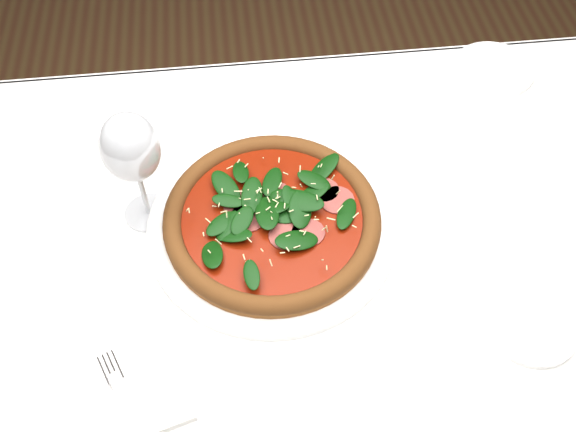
{
  "coord_description": "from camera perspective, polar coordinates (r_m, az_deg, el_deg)",
  "views": [
    {
      "loc": [
        -0.06,
        -0.5,
        1.51
      ],
      "look_at": [
        0.0,
        0.04,
        0.77
      ],
      "focal_mm": 40.0,
      "sensor_mm": 36.0,
      "label": 1
    }
  ],
  "objects": [
    {
      "name": "saucer_near",
      "position": [
        0.9,
        20.78,
        -8.92
      ],
      "size": [
        0.12,
        0.12,
        0.01
      ],
      "color": "white",
      "rests_on": "dining_table"
    },
    {
      "name": "napkin",
      "position": [
        0.82,
        -13.76,
        -16.76
      ],
      "size": [
        0.16,
        0.1,
        0.01
      ],
      "primitive_type": "cube",
      "rotation": [
        0.0,
        0.0,
        0.26
      ],
      "color": "white",
      "rests_on": "dining_table"
    },
    {
      "name": "wine_glass",
      "position": [
        0.86,
        -13.79,
        5.71
      ],
      "size": [
        0.08,
        0.08,
        0.2
      ],
      "color": "silver",
      "rests_on": "dining_table"
    },
    {
      "name": "dining_table",
      "position": [
        1.0,
        0.01,
        -5.98
      ],
      "size": [
        1.21,
        0.81,
        0.75
      ],
      "color": "white",
      "rests_on": "ground"
    },
    {
      "name": "ground",
      "position": [
        1.59,
        0.01,
        -17.94
      ],
      "size": [
        6.0,
        6.0,
        0.0
      ],
      "primitive_type": "plane",
      "color": "brown",
      "rests_on": "ground"
    },
    {
      "name": "fork",
      "position": [
        0.82,
        -14.54,
        -15.07
      ],
      "size": [
        0.07,
        0.14,
        0.0
      ],
      "rotation": [
        0.0,
        0.0,
        0.41
      ],
      "color": "silver",
      "rests_on": "napkin"
    },
    {
      "name": "saucer_far",
      "position": [
        1.21,
        17.84,
        12.38
      ],
      "size": [
        0.14,
        0.14,
        0.01
      ],
      "color": "white",
      "rests_on": "dining_table"
    },
    {
      "name": "pizza",
      "position": [
        0.91,
        -1.43,
        -0.01
      ],
      "size": [
        0.4,
        0.4,
        0.04
      ],
      "rotation": [
        0.0,
        0.0,
        -0.37
      ],
      "color": "#A16026",
      "rests_on": "plate"
    },
    {
      "name": "plate",
      "position": [
        0.92,
        -1.4,
        -0.77
      ],
      "size": [
        0.36,
        0.36,
        0.02
      ],
      "color": "white",
      "rests_on": "dining_table"
    }
  ]
}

